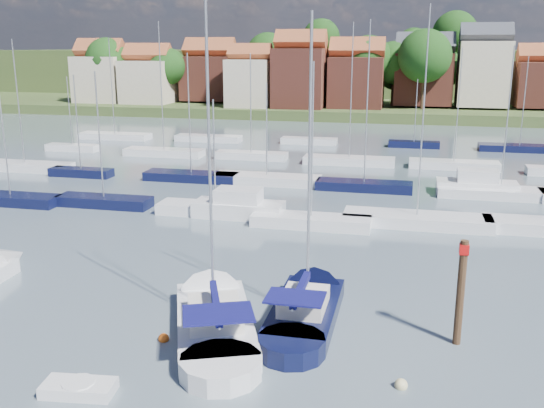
# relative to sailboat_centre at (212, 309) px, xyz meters

# --- Properties ---
(ground) EXTENTS (260.00, 260.00, 0.00)m
(ground) POSITION_rel_sailboat_centre_xyz_m (1.59, 37.62, -0.35)
(ground) COLOR #485962
(ground) RESTS_ON ground
(sailboat_centre) EXTENTS (7.90, 13.13, 17.31)m
(sailboat_centre) POSITION_rel_sailboat_centre_xyz_m (0.00, 0.00, 0.00)
(sailboat_centre) COLOR silver
(sailboat_centre) RESTS_ON ground
(sailboat_navy) EXTENTS (3.02, 11.30, 15.66)m
(sailboat_navy) POSITION_rel_sailboat_centre_xyz_m (4.55, 1.93, 0.01)
(sailboat_navy) COLOR black
(sailboat_navy) RESTS_ON ground
(tender) EXTENTS (2.88, 1.60, 0.59)m
(tender) POSITION_rel_sailboat_centre_xyz_m (-2.78, -7.74, -0.12)
(tender) COLOR silver
(tender) RESTS_ON ground
(timber_piling) EXTENTS (0.40, 0.40, 7.10)m
(timber_piling) POSITION_rel_sailboat_centre_xyz_m (11.57, -0.25, 1.17)
(timber_piling) COLOR #4C331E
(timber_piling) RESTS_ON ground
(buoy_c) EXTENTS (0.49, 0.49, 0.49)m
(buoy_c) POSITION_rel_sailboat_centre_xyz_m (-1.33, -2.96, -0.35)
(buoy_c) COLOR #D85914
(buoy_c) RESTS_ON ground
(buoy_d) EXTENTS (0.53, 0.53, 0.53)m
(buoy_d) POSITION_rel_sailboat_centre_xyz_m (0.87, -4.32, -0.35)
(buoy_d) COLOR beige
(buoy_d) RESTS_ON ground
(buoy_e) EXTENTS (0.54, 0.54, 0.54)m
(buoy_e) POSITION_rel_sailboat_centre_xyz_m (3.28, 4.27, -0.35)
(buoy_e) COLOR #D85914
(buoy_e) RESTS_ON ground
(buoy_f) EXTENTS (0.52, 0.52, 0.52)m
(buoy_f) POSITION_rel_sailboat_centre_xyz_m (9.23, -4.51, -0.35)
(buoy_f) COLOR beige
(buoy_f) RESTS_ON ground
(marina_field) EXTENTS (79.62, 41.41, 15.93)m
(marina_field) POSITION_rel_sailboat_centre_xyz_m (3.50, 32.77, 0.08)
(marina_field) COLOR silver
(marina_field) RESTS_ON ground
(far_shore_town) EXTENTS (212.46, 90.00, 22.27)m
(far_shore_town) POSITION_rel_sailboat_centre_xyz_m (3.82, 130.29, 4.26)
(far_shore_town) COLOR #49582C
(far_shore_town) RESTS_ON ground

